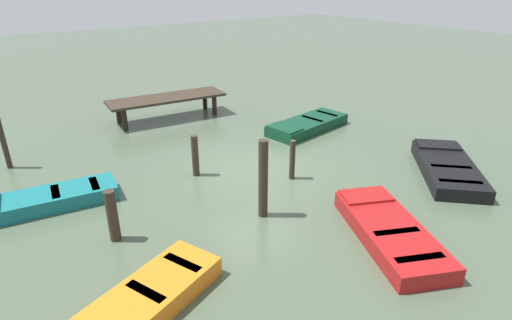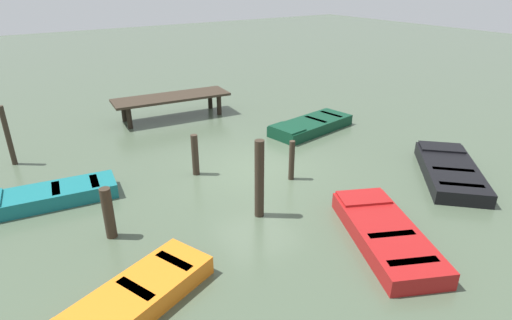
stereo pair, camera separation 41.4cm
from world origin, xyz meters
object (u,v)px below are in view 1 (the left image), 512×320
at_px(rowboat_red, 389,231).
at_px(rowboat_orange, 134,309).
at_px(mooring_piling_mid_right, 195,156).
at_px(mooring_piling_far_right, 292,160).
at_px(rowboat_black, 447,168).
at_px(rowboat_dark_green, 307,125).
at_px(mooring_piling_near_left, 3,139).
at_px(dock_segment, 167,100).
at_px(rowboat_teal, 44,200).
at_px(mooring_piling_far_left, 112,216).
at_px(mooring_piling_near_right, 263,179).

bearing_deg(rowboat_red, rowboat_orange, 104.23).
bearing_deg(mooring_piling_mid_right, mooring_piling_far_right, -40.01).
xyz_separation_m(rowboat_black, mooring_piling_mid_right, (-6.32, 4.41, 0.43)).
distance_m(rowboat_dark_green, mooring_piling_far_right, 4.40).
bearing_deg(mooring_piling_far_right, mooring_piling_near_left, 139.70).
relative_size(rowboat_orange, mooring_piling_far_right, 3.06).
bearing_deg(mooring_piling_mid_right, dock_segment, 73.82).
height_order(rowboat_teal, mooring_piling_near_left, mooring_piling_near_left).
bearing_deg(mooring_piling_far_left, rowboat_dark_green, 19.21).
height_order(dock_segment, rowboat_red, dock_segment).
height_order(rowboat_red, mooring_piling_far_right, mooring_piling_far_right).
bearing_deg(rowboat_dark_green, mooring_piling_near_left, -25.00).
distance_m(mooring_piling_far_left, mooring_piling_mid_right, 3.68).
xyz_separation_m(rowboat_orange, mooring_piling_mid_right, (3.65, 4.56, 0.43)).
bearing_deg(dock_segment, rowboat_orange, -111.98).
xyz_separation_m(rowboat_orange, mooring_piling_near_left, (-0.94, 8.47, 0.76)).
xyz_separation_m(mooring_piling_far_right, mooring_piling_far_left, (-5.36, -0.06, 0.02)).
distance_m(rowboat_red, mooring_piling_far_right, 3.75).
relative_size(dock_segment, rowboat_dark_green, 1.33).
relative_size(dock_segment, rowboat_red, 1.32).
relative_size(rowboat_dark_green, mooring_piling_near_left, 1.90).
relative_size(rowboat_red, mooring_piling_near_left, 1.91).
xyz_separation_m(rowboat_black, mooring_piling_far_left, (-9.44, 2.48, 0.42)).
height_order(rowboat_orange, mooring_piling_far_right, mooring_piling_far_right).
distance_m(dock_segment, rowboat_orange, 11.41).
relative_size(dock_segment, mooring_piling_far_left, 3.89).
bearing_deg(mooring_piling_mid_right, mooring_piling_far_left, -148.22).
height_order(rowboat_dark_green, rowboat_black, same).
xyz_separation_m(rowboat_dark_green, rowboat_orange, (-9.13, -5.62, -0.00)).
relative_size(rowboat_teal, rowboat_orange, 0.98).
relative_size(mooring_piling_far_left, mooring_piling_mid_right, 0.99).
bearing_deg(rowboat_black, rowboat_dark_green, 53.12).
height_order(rowboat_red, mooring_piling_far_left, mooring_piling_far_left).
bearing_deg(rowboat_dark_green, mooring_piling_far_left, 10.01).
height_order(rowboat_red, mooring_piling_near_left, mooring_piling_near_left).
height_order(rowboat_orange, mooring_piling_near_left, mooring_piling_near_left).
bearing_deg(rowboat_orange, rowboat_teal, -106.06).
bearing_deg(rowboat_black, dock_segment, 69.72).
distance_m(rowboat_red, mooring_piling_far_left, 6.36).
relative_size(rowboat_orange, mooring_piling_mid_right, 2.91).
relative_size(rowboat_red, rowboat_dark_green, 1.00).
bearing_deg(rowboat_orange, rowboat_red, 147.85).
xyz_separation_m(rowboat_red, rowboat_black, (4.26, 1.18, -0.00)).
height_order(mooring_piling_far_right, mooring_piling_mid_right, mooring_piling_mid_right).
distance_m(dock_segment, mooring_piling_far_right, 7.46).
height_order(rowboat_black, mooring_piling_far_left, mooring_piling_far_left).
bearing_deg(mooring_piling_near_right, dock_segment, 81.25).
bearing_deg(rowboat_dark_green, rowboat_teal, -6.42).
relative_size(rowboat_dark_green, rowboat_teal, 1.01).
bearing_deg(rowboat_orange, mooring_piling_far_right, -177.29).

